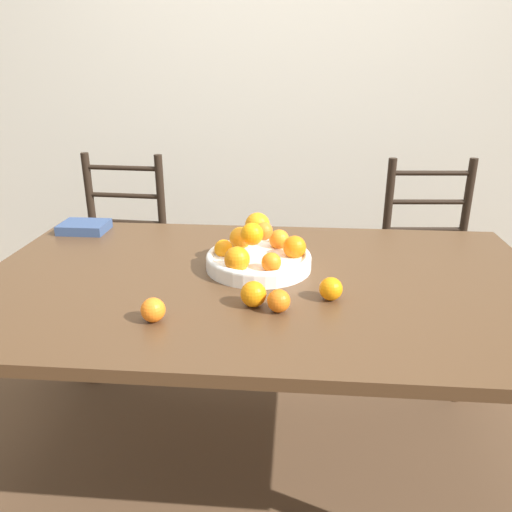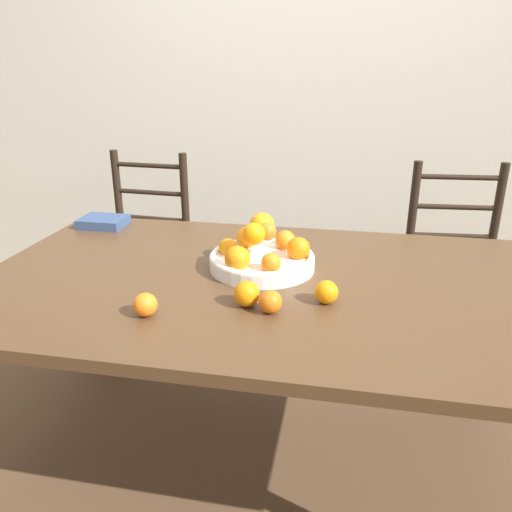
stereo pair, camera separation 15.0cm
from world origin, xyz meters
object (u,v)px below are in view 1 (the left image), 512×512
(orange_loose_2, at_px, (153,310))
(chair_left, at_px, (119,256))
(orange_loose_0, at_px, (253,294))
(book_stack, at_px, (84,227))
(orange_loose_1, at_px, (279,301))
(chair_right, at_px, (430,266))
(fruit_bowl, at_px, (258,255))
(orange_loose_3, at_px, (331,289))

(orange_loose_2, height_order, chair_left, chair_left)
(orange_loose_0, height_order, orange_loose_2, orange_loose_0)
(orange_loose_2, relative_size, book_stack, 0.35)
(orange_loose_1, height_order, chair_left, chair_left)
(orange_loose_2, height_order, chair_right, chair_right)
(fruit_bowl, relative_size, orange_loose_0, 4.76)
(orange_loose_3, height_order, chair_left, chair_left)
(orange_loose_0, relative_size, chair_left, 0.08)
(fruit_bowl, xyz_separation_m, book_stack, (-0.72, 0.32, -0.03))
(orange_loose_3, bearing_deg, orange_loose_1, -149.09)
(chair_right, bearing_deg, orange_loose_1, -127.17)
(orange_loose_2, bearing_deg, orange_loose_1, 14.19)
(orange_loose_2, relative_size, chair_right, 0.07)
(fruit_bowl, height_order, chair_left, chair_left)
(chair_right, bearing_deg, chair_left, 175.44)
(chair_right, distance_m, book_stack, 1.58)
(orange_loose_0, relative_size, orange_loose_2, 1.12)
(orange_loose_0, distance_m, orange_loose_3, 0.22)
(orange_loose_3, bearing_deg, orange_loose_2, -160.23)
(orange_loose_3, distance_m, chair_right, 1.17)
(orange_loose_2, height_order, book_stack, orange_loose_2)
(orange_loose_1, xyz_separation_m, chair_left, (-0.84, 1.07, -0.31))
(orange_loose_1, xyz_separation_m, chair_right, (0.68, 1.07, -0.31))
(fruit_bowl, xyz_separation_m, orange_loose_2, (-0.24, -0.38, -0.01))
(chair_right, relative_size, book_stack, 5.25)
(orange_loose_0, distance_m, book_stack, 0.94)
(chair_left, bearing_deg, orange_loose_0, -50.00)
(chair_left, xyz_separation_m, book_stack, (0.04, -0.45, 0.30))
(chair_left, bearing_deg, fruit_bowl, -41.72)
(fruit_bowl, xyz_separation_m, chair_right, (0.76, 0.77, -0.33))
(orange_loose_0, xyz_separation_m, chair_left, (-0.77, 1.04, -0.31))
(chair_left, distance_m, book_stack, 0.54)
(orange_loose_0, xyz_separation_m, orange_loose_2, (-0.25, -0.11, -0.00))
(orange_loose_1, height_order, book_stack, orange_loose_1)
(book_stack, bearing_deg, fruit_bowl, -24.23)
(chair_right, bearing_deg, book_stack, -167.83)
(chair_right, bearing_deg, orange_loose_0, -130.45)
(chair_left, bearing_deg, orange_loose_2, -62.08)
(orange_loose_2, height_order, orange_loose_3, orange_loose_3)
(fruit_bowl, distance_m, orange_loose_3, 0.31)
(orange_loose_0, relative_size, chair_right, 0.08)
(orange_loose_1, relative_size, orange_loose_3, 0.95)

